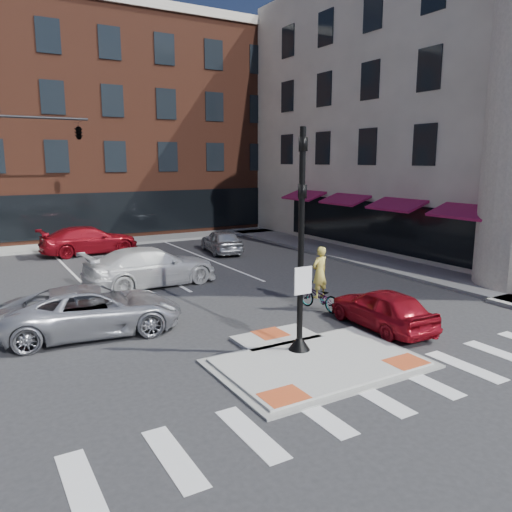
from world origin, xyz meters
TOP-DOWN VIEW (x-y plane):
  - ground at (0.00, 0.00)m, footprint 120.00×120.00m
  - refuge_island at (0.00, -0.26)m, footprint 5.40×4.65m
  - sidewalk_e at (10.80, 10.00)m, footprint 3.00×24.00m
  - sidewalk_n at (3.00, 22.00)m, footprint 26.00×3.00m
  - building_n at (3.00, 31.99)m, footprint 24.40×18.40m
  - building_e at (21.54, 11.50)m, footprint 21.90×23.90m
  - building_far_right at (9.00, 54.00)m, footprint 12.00×12.00m
  - signal_pole at (0.00, 0.40)m, footprint 0.60×0.60m
  - mast_arm_signal at (-3.47, 18.00)m, footprint 6.10×2.24m
  - silver_suv at (-4.50, 4.95)m, footprint 5.61×3.12m
  - red_sedan at (3.50, 0.82)m, footprint 1.75×3.91m
  - white_pickup at (-1.00, 9.86)m, footprint 5.83×2.73m
  - bg_car_silver at (5.00, 15.24)m, footprint 2.26×4.25m
  - bg_car_red at (-1.63, 18.81)m, footprint 5.53×2.53m
  - cyclist at (3.00, 3.44)m, footprint 0.95×1.91m

SIDE VIEW (x-z plane):
  - ground at x=0.00m, z-range 0.00..0.00m
  - refuge_island at x=0.00m, z-range -0.01..0.11m
  - sidewalk_e at x=10.80m, z-range 0.00..0.15m
  - sidewalk_n at x=3.00m, z-range 0.00..0.15m
  - red_sedan at x=3.50m, z-range 0.00..1.31m
  - bg_car_silver at x=5.00m, z-range 0.00..1.38m
  - silver_suv at x=-4.50m, z-range 0.00..1.48m
  - cyclist at x=3.00m, z-range -0.37..1.92m
  - bg_car_red at x=-1.63m, z-range 0.00..1.57m
  - white_pickup at x=-1.00m, z-range 0.00..1.65m
  - signal_pole at x=0.00m, z-range -0.63..5.35m
  - building_far_right at x=9.00m, z-range 0.00..12.00m
  - mast_arm_signal at x=-3.47m, z-range 2.21..10.21m
  - building_n at x=3.00m, z-range 0.05..15.55m
  - building_e at x=21.54m, z-range -0.81..16.89m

